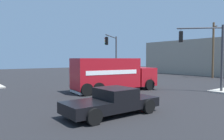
% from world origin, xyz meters
% --- Properties ---
extents(ground_plane, '(100.00, 100.00, 0.00)m').
position_xyz_m(ground_plane, '(0.00, 0.00, 0.00)').
color(ground_plane, black).
extents(delivery_truck, '(3.59, 8.13, 2.96)m').
position_xyz_m(delivery_truck, '(1.24, 0.52, 1.54)').
color(delivery_truck, '#AD141E').
rests_on(delivery_truck, ground).
extents(traffic_light_primary, '(2.83, 2.85, 5.68)m').
position_xyz_m(traffic_light_primary, '(6.77, 6.61, 3.87)').
color(traffic_light_primary, '#38383D').
rests_on(traffic_light_primary, sidewalk_corner_far).
extents(traffic_light_secondary, '(3.05, 4.02, 6.05)m').
position_xyz_m(traffic_light_secondary, '(-6.21, 6.36, 4.02)').
color(traffic_light_secondary, '#38383D').
rests_on(traffic_light_secondary, ground).
extents(pickup_black, '(2.28, 5.21, 1.38)m').
position_xyz_m(pickup_black, '(7.71, -4.45, 0.73)').
color(pickup_black, black).
rests_on(pickup_black, ground).
extents(utility_pole, '(1.77, 1.50, 8.39)m').
position_xyz_m(utility_pole, '(0.05, 20.62, 4.34)').
color(utility_pole, brown).
rests_on(utility_pole, ground).
extents(building_backdrop, '(23.28, 6.00, 6.39)m').
position_xyz_m(building_backdrop, '(-4.41, 26.04, 3.19)').
color(building_backdrop, gray).
rests_on(building_backdrop, ground).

